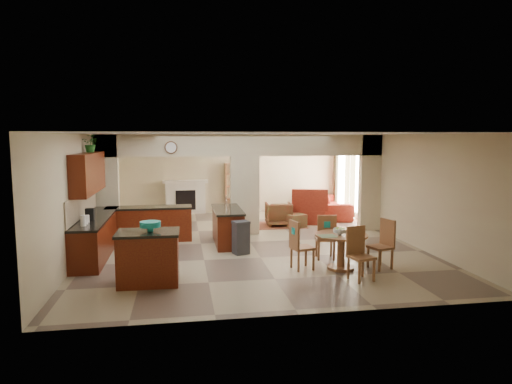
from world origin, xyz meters
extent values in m
plane|color=gray|center=(0.00, 0.00, 0.00)|extent=(10.00, 10.00, 0.00)
plane|color=white|center=(0.00, 0.00, 2.80)|extent=(10.00, 10.00, 0.00)
plane|color=#C7BE92|center=(0.00, 5.00, 1.40)|extent=(8.00, 0.00, 8.00)
plane|color=#C7BE92|center=(0.00, -5.00, 1.40)|extent=(8.00, 0.00, 8.00)
plane|color=#C7BE92|center=(-4.00, 0.00, 1.40)|extent=(0.00, 10.00, 10.00)
plane|color=#C7BE92|center=(4.00, 0.00, 1.40)|extent=(0.00, 10.00, 10.00)
cube|color=#C7BE92|center=(-3.70, 1.00, 1.40)|extent=(0.60, 0.25, 2.80)
cube|color=#C7BE92|center=(0.00, 1.00, 1.10)|extent=(0.80, 0.25, 2.20)
cube|color=#C7BE92|center=(3.70, 1.00, 1.40)|extent=(0.60, 0.25, 2.80)
cube|color=#C7BE92|center=(0.00, 1.00, 2.50)|extent=(8.00, 0.25, 0.60)
cube|color=#420B07|center=(-3.70, -0.80, 0.43)|extent=(0.60, 3.20, 0.86)
cube|color=black|center=(-3.70, -0.80, 0.89)|extent=(0.62, 3.22, 0.05)
cube|color=tan|center=(-3.98, -0.80, 1.20)|extent=(0.02, 3.20, 0.55)
cube|color=#420B07|center=(-2.60, 0.57, 0.43)|extent=(2.20, 0.60, 0.86)
cube|color=black|center=(-2.60, 0.57, 0.89)|extent=(2.22, 0.62, 0.05)
cube|color=#420B07|center=(-3.82, -0.80, 1.92)|extent=(0.35, 2.40, 0.90)
cube|color=#420B07|center=(-0.60, -0.10, 0.43)|extent=(0.65, 1.80, 0.86)
cube|color=black|center=(-0.60, -0.10, 0.89)|extent=(0.70, 1.85, 0.05)
cube|color=silver|center=(-0.60, -0.95, 0.42)|extent=(0.58, 0.04, 0.70)
cylinder|color=#53311B|center=(-2.00, 0.85, 2.45)|extent=(0.34, 0.03, 0.34)
cube|color=brown|center=(1.20, 2.10, 0.01)|extent=(1.60, 1.30, 0.01)
cube|color=beige|center=(-1.60, 4.84, 0.55)|extent=(1.40, 0.28, 1.10)
cube|color=black|center=(-1.60, 4.70, 0.50)|extent=(0.70, 0.04, 0.70)
cube|color=beige|center=(-1.60, 4.82, 1.15)|extent=(1.60, 0.35, 0.10)
cube|color=brown|center=(0.35, 4.82, 0.90)|extent=(1.00, 0.32, 1.80)
cube|color=white|center=(3.97, 2.30, 1.20)|extent=(0.02, 0.90, 1.90)
cube|color=white|center=(3.97, 4.00, 1.20)|extent=(0.02, 0.90, 1.90)
cube|color=white|center=(3.97, 3.15, 1.05)|extent=(0.02, 0.70, 2.10)
cube|color=#42231A|center=(3.93, 1.70, 1.20)|extent=(0.10, 0.28, 2.30)
cube|color=#42231A|center=(3.93, 2.90, 1.20)|extent=(0.10, 0.28, 2.30)
cube|color=#42231A|center=(3.93, 3.40, 1.20)|extent=(0.10, 0.28, 2.30)
cube|color=#42231A|center=(3.93, 4.60, 1.20)|extent=(0.10, 0.28, 2.30)
cylinder|color=white|center=(1.50, 3.00, 2.56)|extent=(1.00, 1.00, 0.10)
cube|color=#420B07|center=(-2.38, -3.07, 0.47)|extent=(1.11, 0.79, 0.94)
cube|color=black|center=(-2.38, -3.07, 0.97)|extent=(1.16, 0.84, 0.05)
cylinder|color=teal|center=(-2.33, -3.04, 1.08)|extent=(0.38, 0.38, 0.18)
cube|color=#323134|center=(-0.40, -1.19, 0.36)|extent=(0.41, 0.38, 0.72)
cylinder|color=brown|center=(1.49, -2.76, 0.72)|extent=(1.08, 1.08, 0.04)
cylinder|color=brown|center=(1.49, -2.76, 0.37)|extent=(0.16, 0.16, 0.70)
cylinder|color=brown|center=(1.49, -2.76, 0.03)|extent=(0.55, 0.55, 0.06)
cylinder|color=#7CC329|center=(1.43, -2.83, 0.81)|extent=(0.28, 0.28, 0.15)
imported|color=maroon|center=(3.30, 3.56, 0.41)|extent=(2.91, 1.40, 0.82)
cube|color=maroon|center=(2.19, 2.39, 0.22)|extent=(1.30, 1.15, 0.45)
imported|color=maroon|center=(1.21, 2.06, 0.36)|extent=(0.84, 0.86, 0.73)
cube|color=maroon|center=(1.66, 1.75, 0.20)|extent=(0.69, 0.69, 0.40)
imported|color=#185015|center=(-3.82, -0.36, 2.58)|extent=(0.44, 0.41, 0.41)
cube|color=brown|center=(1.42, -1.91, 0.45)|extent=(0.48, 0.48, 0.05)
cube|color=brown|center=(1.61, -1.76, 0.22)|extent=(0.04, 0.04, 0.44)
cube|color=brown|center=(1.28, -1.72, 0.22)|extent=(0.04, 0.04, 0.44)
cube|color=brown|center=(1.56, -2.10, 0.22)|extent=(0.04, 0.04, 0.44)
cube|color=brown|center=(1.23, -2.05, 0.22)|extent=(0.04, 0.04, 0.44)
cube|color=brown|center=(1.39, -2.10, 0.75)|extent=(0.42, 0.10, 0.55)
cube|color=teal|center=(1.39, -2.12, 0.82)|extent=(0.14, 0.03, 0.14)
cube|color=brown|center=(2.31, -2.85, 0.45)|extent=(0.53, 0.53, 0.05)
cube|color=brown|center=(2.09, -2.74, 0.22)|extent=(0.04, 0.04, 0.44)
cube|color=brown|center=(2.20, -3.06, 0.22)|extent=(0.04, 0.04, 0.44)
cube|color=brown|center=(2.42, -2.63, 0.22)|extent=(0.04, 0.04, 0.44)
cube|color=brown|center=(2.52, -2.95, 0.22)|extent=(0.04, 0.04, 0.44)
cube|color=brown|center=(2.49, -2.79, 0.75)|extent=(0.17, 0.41, 0.55)
cube|color=teal|center=(2.51, -2.78, 0.82)|extent=(0.05, 0.14, 0.14)
cube|color=brown|center=(1.61, -3.54, 0.45)|extent=(0.52, 0.52, 0.05)
cube|color=brown|center=(1.49, -3.75, 0.22)|extent=(0.04, 0.04, 0.44)
cube|color=brown|center=(1.82, -3.66, 0.22)|extent=(0.04, 0.04, 0.44)
cube|color=brown|center=(1.40, -3.42, 0.22)|extent=(0.04, 0.04, 0.44)
cube|color=brown|center=(1.73, -3.33, 0.22)|extent=(0.04, 0.04, 0.44)
cube|color=brown|center=(1.56, -3.36, 0.75)|extent=(0.42, 0.15, 0.55)
cube|color=teal|center=(1.55, -3.33, 0.82)|extent=(0.14, 0.05, 0.14)
cube|color=brown|center=(0.70, -2.63, 0.45)|extent=(0.50, 0.50, 0.05)
cube|color=brown|center=(0.90, -2.76, 0.22)|extent=(0.04, 0.04, 0.44)
cube|color=brown|center=(0.83, -2.43, 0.22)|extent=(0.04, 0.04, 0.44)
cube|color=brown|center=(0.56, -2.83, 0.22)|extent=(0.04, 0.04, 0.44)
cube|color=brown|center=(0.50, -2.50, 0.22)|extent=(0.04, 0.04, 0.44)
cube|color=brown|center=(0.51, -2.67, 0.75)|extent=(0.12, 0.42, 0.55)
cube|color=teal|center=(0.49, -2.67, 0.82)|extent=(0.04, 0.14, 0.14)
camera|label=1|loc=(-1.76, -11.56, 2.72)|focal=32.00mm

